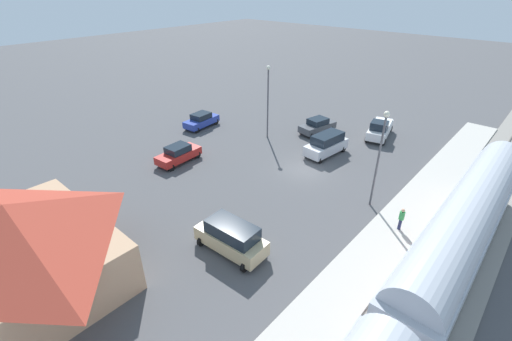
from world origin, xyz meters
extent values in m
plane|color=#4C4C4F|center=(0.00, 0.00, 0.00)|extent=(200.00, 200.00, 0.00)
cube|color=gray|center=(-14.00, 0.00, 0.09)|extent=(4.80, 70.00, 0.18)
cube|color=#59544C|center=(-14.72, 0.00, 0.24)|extent=(0.10, 70.00, 0.12)
cube|color=#59544C|center=(-13.28, 0.00, 0.24)|extent=(0.10, 70.00, 0.12)
cube|color=#B7B2A8|center=(-10.00, 0.00, 0.15)|extent=(3.20, 46.00, 0.30)
cube|color=#ADB2BC|center=(-14.00, 4.03, 2.15)|extent=(2.90, 19.63, 3.70)
cube|color=red|center=(-12.54, 4.03, 1.85)|extent=(0.04, 18.06, 0.36)
cylinder|color=#ADB2BC|center=(-14.00, 4.03, 3.90)|extent=(2.75, 18.85, 2.76)
cube|color=tan|center=(4.00, 22.00, 1.60)|extent=(10.73, 8.34, 3.21)
pyramid|color=#9E3828|center=(4.00, 22.00, 4.38)|extent=(11.53, 9.14, 2.34)
cube|color=#4C3323|center=(4.00, 17.80, 1.05)|extent=(1.10, 0.08, 2.10)
cylinder|color=#23284C|center=(-10.26, 3.16, 0.72)|extent=(0.22, 0.22, 0.85)
cylinder|color=green|center=(-10.26, 3.16, 1.46)|extent=(0.36, 0.36, 0.62)
sphere|color=tan|center=(-10.26, 3.16, 1.89)|extent=(0.24, 0.24, 0.24)
cube|color=#C6B284|center=(-2.75, 12.32, 0.84)|extent=(4.99, 2.20, 1.00)
cube|color=#19232D|center=(-2.90, 12.31, 1.78)|extent=(3.51, 1.89, 0.88)
cylinder|color=black|center=(-0.90, 13.28, 0.34)|extent=(0.22, 0.68, 0.68)
cylinder|color=black|center=(-0.81, 11.56, 0.34)|extent=(0.22, 0.68, 0.68)
cylinder|color=black|center=(-4.69, 13.09, 0.34)|extent=(0.22, 0.68, 0.68)
cylinder|color=black|center=(-4.61, 11.37, 0.34)|extent=(0.22, 0.68, 0.68)
cube|color=red|center=(10.07, 6.74, 0.72)|extent=(2.14, 4.62, 0.76)
cube|color=#19232D|center=(10.07, 6.74, 1.42)|extent=(1.76, 2.27, 0.64)
cylinder|color=black|center=(9.16, 8.38, 0.34)|extent=(0.22, 0.68, 0.68)
cylinder|color=black|center=(10.75, 8.49, 0.34)|extent=(0.22, 0.68, 0.68)
cylinder|color=black|center=(9.39, 4.98, 0.34)|extent=(0.22, 0.68, 0.68)
cylinder|color=black|center=(10.99, 5.09, 0.34)|extent=(0.22, 0.68, 0.68)
cube|color=#283D9E|center=(15.43, -0.76, 0.72)|extent=(2.30, 4.67, 0.76)
cube|color=#19232D|center=(15.43, -0.76, 1.42)|extent=(1.84, 2.32, 0.64)
cylinder|color=black|center=(16.40, -2.36, 0.34)|extent=(0.22, 0.68, 0.68)
cylinder|color=black|center=(14.81, -2.53, 0.34)|extent=(0.22, 0.68, 0.68)
cylinder|color=black|center=(16.05, 1.02, 0.34)|extent=(0.22, 0.68, 0.68)
cylinder|color=black|center=(14.46, 0.85, 0.34)|extent=(0.22, 0.68, 0.68)
cube|color=silver|center=(0.25, -4.19, 0.84)|extent=(2.45, 5.07, 1.00)
cube|color=#19232D|center=(0.23, -4.34, 1.78)|extent=(2.07, 3.59, 0.88)
cylinder|color=black|center=(-0.41, -2.21, 0.34)|extent=(0.22, 0.68, 0.68)
cylinder|color=black|center=(1.30, -2.39, 0.34)|extent=(0.22, 0.68, 0.68)
cylinder|color=black|center=(-0.80, -5.99, 0.34)|extent=(0.22, 0.68, 0.68)
cylinder|color=black|center=(0.91, -6.17, 0.34)|extent=(0.22, 0.68, 0.68)
cube|color=#47494F|center=(4.04, -8.53, 0.72)|extent=(2.67, 4.77, 0.76)
cube|color=#19232D|center=(4.04, -8.53, 1.42)|extent=(2.01, 2.43, 0.64)
cylinder|color=black|center=(4.50, -10.35, 0.34)|extent=(0.22, 0.68, 0.68)
cylinder|color=black|center=(2.93, -10.04, 0.34)|extent=(0.22, 0.68, 0.68)
cylinder|color=black|center=(5.15, -7.01, 0.34)|extent=(0.22, 0.68, 0.68)
cylinder|color=black|center=(3.58, -6.70, 0.34)|extent=(0.22, 0.68, 0.68)
cube|color=white|center=(-1.89, -12.13, 0.84)|extent=(3.15, 5.71, 0.92)
cube|color=#19232D|center=(-2.13, -11.13, 1.72)|extent=(2.08, 2.08, 0.84)
cylinder|color=black|center=(-3.22, -10.24, 0.38)|extent=(0.22, 0.76, 0.76)
cylinder|color=black|center=(-1.55, -9.84, 0.38)|extent=(0.22, 0.76, 0.76)
cylinder|color=black|center=(-2.23, -14.42, 0.38)|extent=(0.22, 0.76, 0.76)
cylinder|color=black|center=(-0.56, -14.02, 0.38)|extent=(0.22, 0.76, 0.76)
cube|color=white|center=(-1.67, -13.05, 1.40)|extent=(2.50, 3.32, 0.20)
cylinder|color=#515156|center=(-7.20, 1.22, 3.68)|extent=(0.16, 0.16, 7.35)
sphere|color=#EAE5C6|center=(-7.20, 1.22, 7.53)|extent=(0.44, 0.44, 0.44)
cylinder|color=#515156|center=(7.58, -3.73, 3.77)|extent=(0.16, 0.16, 7.55)
sphere|color=#EAE5C6|center=(7.58, -3.73, 7.73)|extent=(0.44, 0.44, 0.44)
camera|label=1|loc=(-15.65, 24.40, 15.75)|focal=24.43mm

